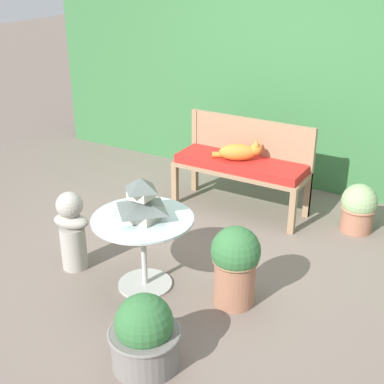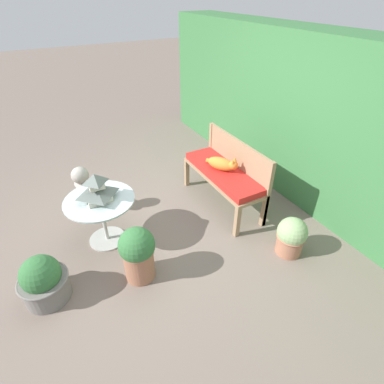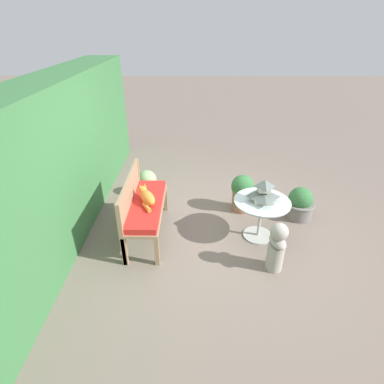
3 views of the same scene
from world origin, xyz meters
The scene contains 11 objects.
ground centered at (0.00, 0.00, 0.00)m, with size 30.00×30.00×0.00m, color #75665B.
foliage_hedge_back centered at (0.00, 2.25, 1.09)m, with size 6.40×0.71×2.19m, color #38703D.
garden_bench centered at (-0.12, 0.99, 0.48)m, with size 1.38×0.48×0.56m.
bench_backrest centered at (-0.12, 1.21, 0.68)m, with size 1.38×0.06×0.94m.
cat centered at (-0.13, 0.97, 0.65)m, with size 0.50×0.33×0.22m.
patio_table centered at (-0.17, -0.67, 0.49)m, with size 0.80×0.80×0.62m.
pagoda_birdhouse centered at (-0.17, -0.67, 0.76)m, with size 0.36×0.36×0.34m.
garden_bust centered at (-0.85, -0.75, 0.36)m, with size 0.34×0.24×0.70m.
potted_plant_bench_right centered at (0.56, -0.51, 0.35)m, with size 0.38×0.38×0.64m.
potted_plant_table_far centered at (0.37, -1.42, 0.24)m, with size 0.48×0.48×0.52m.
potted_plant_bench_left centered at (1.06, 1.15, 0.24)m, with size 0.34×0.34×0.48m.
Camera 1 is at (2.03, -3.64, 2.49)m, focal length 50.00 mm.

